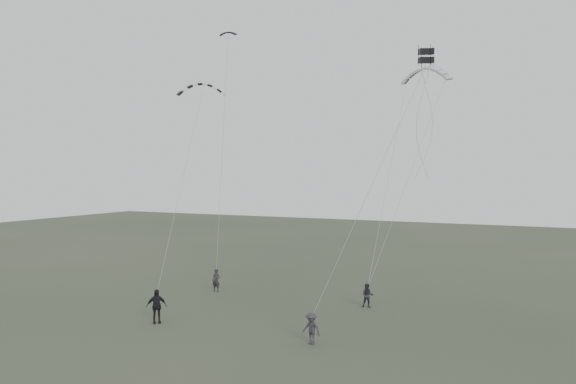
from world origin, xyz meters
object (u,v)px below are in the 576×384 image
at_px(kite_dark_small, 228,32).
at_px(kite_box, 426,56).
at_px(kite_pale_large, 426,68).
at_px(kite_striped, 202,84).
at_px(flyer_left, 216,280).
at_px(flyer_center, 156,306).
at_px(flyer_far, 311,329).
at_px(flyer_right, 367,296).

relative_size(kite_dark_small, kite_box, 1.78).
distance_m(kite_pale_large, kite_box, 12.64).
bearing_deg(kite_striped, flyer_left, 39.25).
height_order(kite_dark_small, kite_pale_large, kite_dark_small).
bearing_deg(kite_dark_small, kite_pale_large, 2.47).
height_order(kite_striped, kite_box, kite_striped).
height_order(kite_dark_small, kite_box, kite_dark_small).
bearing_deg(flyer_center, flyer_far, -42.41).
height_order(flyer_center, kite_dark_small, kite_dark_small).
xyz_separation_m(kite_pale_large, kite_striped, (-13.52, -8.91, -1.48)).
relative_size(kite_striped, kite_box, 4.57).
distance_m(flyer_center, kite_box, 20.18).
relative_size(flyer_right, kite_pale_large, 0.41).
relative_size(flyer_left, kite_pale_large, 0.44).
bearing_deg(kite_striped, flyer_center, -115.33).
height_order(flyer_center, flyer_far, flyer_center).
relative_size(flyer_left, kite_striped, 0.48).
xyz_separation_m(kite_striped, kite_box, (16.16, -3.36, -0.12)).
distance_m(flyer_left, kite_dark_small, 19.36).
distance_m(flyer_right, kite_box, 15.36).
bearing_deg(flyer_far, kite_dark_small, 146.85).
bearing_deg(kite_pale_large, kite_box, -67.96).
height_order(flyer_far, kite_dark_small, kite_dark_small).
bearing_deg(flyer_center, kite_box, -27.84).
bearing_deg(kite_box, flyer_right, 109.50).
bearing_deg(kite_striped, kite_dark_small, 63.79).
xyz_separation_m(kite_pale_large, kite_box, (2.63, -12.26, -1.60)).
height_order(kite_dark_small, kite_striped, kite_dark_small).
bearing_deg(flyer_center, flyer_right, -1.37).
relative_size(flyer_far, kite_striped, 0.47).
bearing_deg(kite_box, kite_striped, 143.97).
xyz_separation_m(kite_dark_small, kite_pale_large, (14.79, 3.44, -3.44)).
height_order(flyer_right, kite_dark_small, kite_dark_small).
height_order(flyer_right, kite_striped, kite_striped).
distance_m(flyer_far, kite_box, 15.11).
relative_size(flyer_center, kite_striped, 0.57).
xyz_separation_m(flyer_center, kite_striped, (-1.83, 7.36, 13.77)).
bearing_deg(flyer_far, kite_striped, 159.59).
height_order(flyer_left, kite_striped, kite_striped).
relative_size(flyer_left, flyer_far, 1.02).
height_order(flyer_far, kite_striped, kite_striped).
xyz_separation_m(kite_dark_small, kite_striped, (1.27, -5.47, -4.92)).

